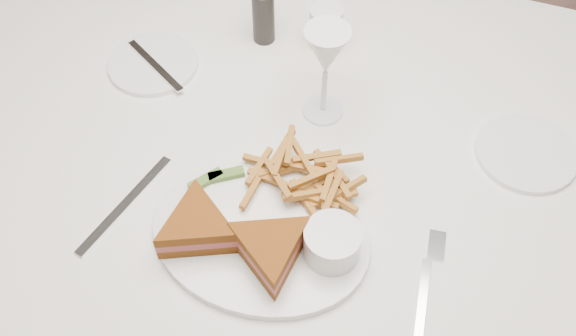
% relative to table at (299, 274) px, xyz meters
% --- Properties ---
extents(table, '(1.70, 1.23, 0.75)m').
position_rel_table_xyz_m(table, '(0.00, 0.00, 0.00)').
color(table, white).
rests_on(table, ground).
extents(chair_far, '(0.93, 0.91, 0.74)m').
position_rel_table_xyz_m(chair_far, '(-0.04, 0.90, -0.01)').
color(chair_far, '#49332D').
rests_on(chair_far, ground).
extents(table_setting, '(0.81, 0.60, 0.18)m').
position_rel_table_xyz_m(table_setting, '(-0.01, -0.05, 0.41)').
color(table_setting, white).
rests_on(table_setting, table).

